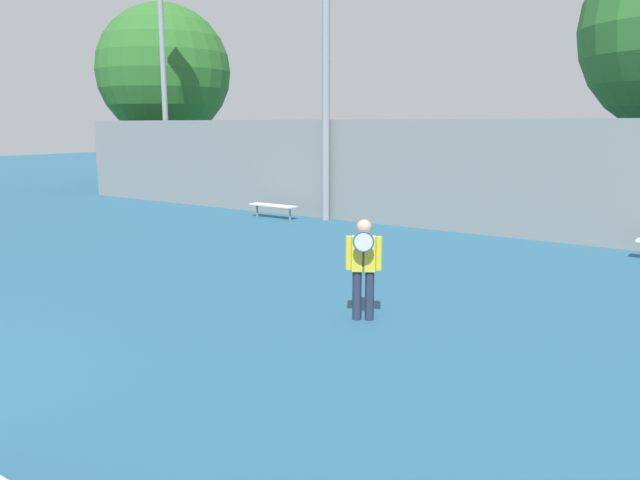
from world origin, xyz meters
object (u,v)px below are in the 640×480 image
at_px(tennis_player, 364,264).
at_px(light_pole_far_right, 163,57).
at_px(tree_green_tall, 164,72).
at_px(bench_courtside_far, 273,206).
at_px(light_pole_near_left, 326,12).

distance_m(tennis_player, light_pole_far_right, 17.12).
bearing_deg(tree_green_tall, bench_courtside_far, -24.96).
relative_size(light_pole_far_right, tree_green_tall, 1.03).
xyz_separation_m(tennis_player, light_pole_near_left, (-6.17, 7.98, 5.29)).
distance_m(bench_courtside_far, light_pole_far_right, 8.20).
bearing_deg(bench_courtside_far, light_pole_far_right, 168.16).
height_order(light_pole_near_left, tree_green_tall, light_pole_near_left).
height_order(light_pole_near_left, light_pole_far_right, light_pole_near_left).
relative_size(bench_courtside_far, tree_green_tall, 0.20).
distance_m(tennis_player, tree_green_tall, 22.08).
bearing_deg(light_pole_far_right, bench_courtside_far, -11.84).
bearing_deg(tree_green_tall, light_pole_near_left, -19.14).
relative_size(tennis_player, bench_courtside_far, 0.92).
xyz_separation_m(tennis_player, bench_courtside_far, (-7.72, 7.30, -0.48)).
xyz_separation_m(bench_courtside_far, tree_green_tall, (-10.24, 4.77, 4.88)).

